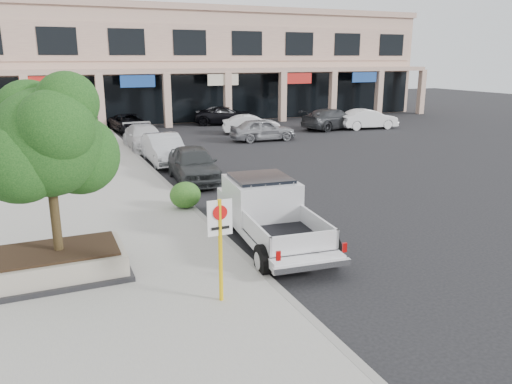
% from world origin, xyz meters
% --- Properties ---
extents(ground, '(120.00, 120.00, 0.00)m').
position_xyz_m(ground, '(0.00, 0.00, 0.00)').
color(ground, black).
rests_on(ground, ground).
extents(sidewalk, '(8.00, 52.00, 0.15)m').
position_xyz_m(sidewalk, '(-5.50, 6.00, 0.07)').
color(sidewalk, gray).
rests_on(sidewalk, ground).
extents(curb, '(0.20, 52.00, 0.15)m').
position_xyz_m(curb, '(-1.55, 6.00, 0.07)').
color(curb, gray).
rests_on(curb, ground).
extents(strip_mall, '(40.55, 12.43, 9.50)m').
position_xyz_m(strip_mall, '(8.00, 33.93, 4.75)').
color(strip_mall, '#C7A78C').
rests_on(strip_mall, ground).
extents(planter, '(3.20, 2.20, 0.68)m').
position_xyz_m(planter, '(-6.14, 0.50, 0.48)').
color(planter, black).
rests_on(planter, sidewalk).
extents(planter_tree, '(2.90, 2.55, 4.00)m').
position_xyz_m(planter_tree, '(-6.00, 0.66, 3.41)').
color(planter_tree, black).
rests_on(planter_tree, planter).
extents(no_parking_sign, '(0.55, 0.09, 2.30)m').
position_xyz_m(no_parking_sign, '(-2.97, -2.28, 1.63)').
color(no_parking_sign, yellow).
rests_on(no_parking_sign, sidewalk).
extents(hedge, '(1.10, 0.99, 0.93)m').
position_xyz_m(hedge, '(-1.80, 4.82, 0.62)').
color(hedge, '#154C17').
rests_on(hedge, sidewalk).
extents(pickup_truck, '(2.68, 6.00, 1.83)m').
position_xyz_m(pickup_truck, '(-0.35, 0.67, 0.92)').
color(pickup_truck, silver).
rests_on(pickup_truck, ground).
extents(curb_car_a, '(2.25, 4.73, 1.56)m').
position_xyz_m(curb_car_a, '(-0.22, 9.09, 0.78)').
color(curb_car_a, '#2C2F31').
rests_on(curb_car_a, ground).
extents(curb_car_b, '(1.64, 4.63, 1.52)m').
position_xyz_m(curb_car_b, '(-0.52, 13.42, 0.76)').
color(curb_car_b, '#AFB2B7').
rests_on(curb_car_b, ground).
extents(curb_car_c, '(2.06, 4.98, 1.44)m').
position_xyz_m(curb_car_c, '(-0.64, 17.90, 0.72)').
color(curb_car_c, silver).
rests_on(curb_car_c, ground).
extents(curb_car_d, '(2.83, 5.05, 1.33)m').
position_xyz_m(curb_car_d, '(-0.24, 25.36, 0.67)').
color(curb_car_d, black).
rests_on(curb_car_d, ground).
extents(lot_car_a, '(4.38, 1.97, 1.46)m').
position_xyz_m(lot_car_a, '(7.16, 18.13, 0.73)').
color(lot_car_a, gray).
rests_on(lot_car_a, ground).
extents(lot_car_b, '(4.30, 2.41, 1.34)m').
position_xyz_m(lot_car_b, '(7.67, 21.30, 0.67)').
color(lot_car_b, silver).
rests_on(lot_car_b, ground).
extents(lot_car_c, '(5.74, 3.39, 1.56)m').
position_xyz_m(lot_car_c, '(14.32, 21.01, 0.78)').
color(lot_car_c, '#2C2D30').
rests_on(lot_car_c, ground).
extents(lot_car_d, '(5.74, 4.21, 1.45)m').
position_xyz_m(lot_car_d, '(7.83, 26.81, 0.73)').
color(lot_car_d, black).
rests_on(lot_car_d, ground).
extents(lot_car_e, '(4.87, 3.49, 1.54)m').
position_xyz_m(lot_car_e, '(7.64, 27.05, 0.77)').
color(lot_car_e, '#ACAEB4').
rests_on(lot_car_e, ground).
extents(lot_car_f, '(4.69, 2.03, 1.50)m').
position_xyz_m(lot_car_f, '(16.92, 20.13, 0.75)').
color(lot_car_f, white).
rests_on(lot_car_f, ground).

